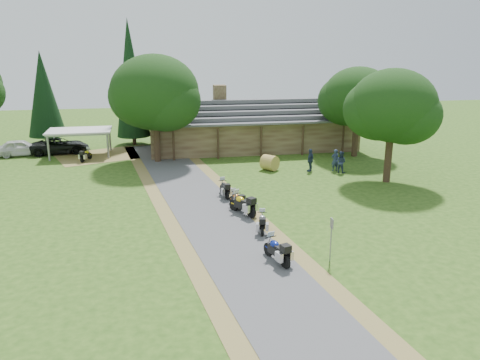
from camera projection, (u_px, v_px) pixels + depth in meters
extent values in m
plane|color=#284814|center=(234.00, 246.00, 23.83)|extent=(120.00, 120.00, 0.00)
plane|color=#4D4E50|center=(214.00, 219.00, 27.52)|extent=(51.95, 51.95, 0.00)
imported|color=silver|center=(21.00, 146.00, 43.59)|extent=(3.27, 6.05, 1.92)
imported|color=black|center=(59.00, 142.00, 44.50)|extent=(3.22, 6.04, 2.21)
imported|color=#283452|center=(335.00, 158.00, 38.16)|extent=(0.65, 0.51, 2.12)
imported|color=#283452|center=(341.00, 160.00, 37.61)|extent=(0.71, 0.71, 2.06)
imported|color=#283452|center=(310.00, 158.00, 37.99)|extent=(0.75, 0.77, 2.20)
cylinder|color=olive|center=(270.00, 163.00, 38.48)|extent=(1.70, 1.69, 1.26)
cone|color=black|center=(131.00, 83.00, 47.29)|extent=(3.38, 3.38, 12.65)
cone|color=black|center=(44.00, 99.00, 47.47)|extent=(3.69, 3.69, 9.54)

